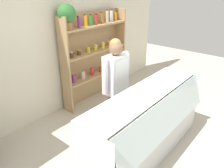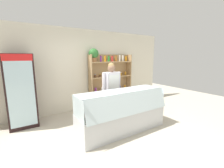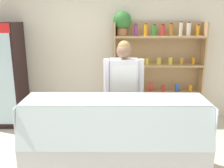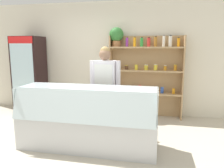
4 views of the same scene
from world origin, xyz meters
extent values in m
plane|color=beige|center=(0.00, 0.00, 0.00)|extent=(12.00, 12.00, 0.00)
cube|color=silver|center=(0.00, 2.07, 1.35)|extent=(6.80, 0.10, 2.70)
cube|color=black|center=(-1.87, 1.64, 0.94)|extent=(0.66, 0.58, 1.88)
cube|color=silver|center=(-1.87, 1.34, 0.94)|extent=(0.58, 0.01, 1.68)
cube|color=red|center=(-1.87, 1.34, 1.79)|extent=(0.62, 0.01, 0.16)
cylinder|color=red|center=(-2.05, 1.41, 0.35)|extent=(0.06, 0.06, 0.20)
cylinder|color=#2D8C38|center=(-1.87, 1.41, 0.36)|extent=(0.05, 0.05, 0.22)
cylinder|color=#3356B2|center=(-1.69, 1.41, 0.35)|extent=(0.06, 0.06, 0.21)
cylinder|color=red|center=(-2.07, 1.41, 0.82)|extent=(0.06, 0.06, 0.16)
cylinder|color=purple|center=(-1.93, 1.41, 0.83)|extent=(0.06, 0.06, 0.18)
cylinder|color=orange|center=(-1.80, 1.41, 0.84)|extent=(0.06, 0.06, 0.19)
cylinder|color=silver|center=(-1.66, 1.41, 0.82)|extent=(0.06, 0.06, 0.16)
cylinder|color=#9E6623|center=(-2.07, 1.41, 1.31)|extent=(0.07, 0.07, 0.15)
cylinder|color=orange|center=(-1.93, 1.41, 1.33)|extent=(0.07, 0.07, 0.18)
cylinder|color=red|center=(-1.80, 1.41, 1.33)|extent=(0.07, 0.07, 0.18)
cylinder|color=purple|center=(-1.66, 1.41, 1.33)|extent=(0.06, 0.06, 0.18)
cube|color=tan|center=(0.98, 1.95, 0.94)|extent=(1.67, 0.02, 1.88)
cube|color=tan|center=(0.16, 1.81, 0.94)|extent=(0.03, 0.28, 1.88)
cube|color=tan|center=(1.80, 1.81, 0.94)|extent=(0.03, 0.28, 1.88)
cube|color=tan|center=(0.98, 1.81, 0.57)|extent=(1.61, 0.28, 0.04)
cube|color=tan|center=(0.98, 1.81, 1.09)|extent=(1.61, 0.28, 0.04)
cube|color=tan|center=(0.98, 1.81, 1.62)|extent=(1.61, 0.28, 0.04)
cylinder|color=#996038|center=(0.30, 1.81, 1.70)|extent=(0.19, 0.19, 0.13)
sphere|color=#2E6C2D|center=(0.30, 1.81, 1.91)|extent=(0.33, 0.33, 0.33)
cylinder|color=purple|center=(0.55, 1.78, 1.74)|extent=(0.06, 0.06, 0.20)
cylinder|color=black|center=(0.55, 1.81, 1.84)|extent=(0.04, 0.04, 0.02)
cylinder|color=orange|center=(0.72, 1.79, 1.74)|extent=(0.06, 0.06, 0.20)
cylinder|color=black|center=(0.72, 1.81, 1.85)|extent=(0.04, 0.04, 0.02)
cylinder|color=#2D8C38|center=(0.88, 1.81, 1.73)|extent=(0.07, 0.07, 0.19)
cylinder|color=black|center=(0.88, 1.81, 1.84)|extent=(0.05, 0.05, 0.02)
cylinder|color=red|center=(1.03, 1.82, 1.73)|extent=(0.08, 0.08, 0.19)
cylinder|color=black|center=(1.03, 1.81, 1.84)|extent=(0.05, 0.05, 0.02)
cylinder|color=#9E6623|center=(1.18, 1.79, 1.74)|extent=(0.07, 0.07, 0.21)
cylinder|color=black|center=(1.18, 1.81, 1.86)|extent=(0.05, 0.05, 0.02)
cylinder|color=silver|center=(1.36, 1.81, 1.76)|extent=(0.06, 0.06, 0.24)
cylinder|color=black|center=(1.36, 1.81, 1.88)|extent=(0.04, 0.04, 0.02)
cylinder|color=silver|center=(1.50, 1.81, 1.75)|extent=(0.08, 0.08, 0.23)
cylinder|color=black|center=(1.50, 1.81, 1.88)|extent=(0.05, 0.05, 0.02)
cylinder|color=orange|center=(1.67, 1.84, 1.73)|extent=(0.06, 0.06, 0.19)
cylinder|color=black|center=(1.67, 1.81, 1.83)|extent=(0.04, 0.04, 0.02)
cylinder|color=brown|center=(0.33, 1.80, 1.16)|extent=(0.08, 0.08, 0.10)
cylinder|color=silver|center=(0.33, 1.81, 1.21)|extent=(0.08, 0.08, 0.01)
cylinder|color=brown|center=(0.53, 1.83, 1.15)|extent=(0.08, 0.08, 0.09)
cylinder|color=gold|center=(0.53, 1.81, 1.20)|extent=(0.08, 0.08, 0.01)
cylinder|color=yellow|center=(0.76, 1.80, 1.17)|extent=(0.07, 0.07, 0.11)
cylinder|color=gold|center=(0.76, 1.81, 1.23)|extent=(0.07, 0.07, 0.01)
cylinder|color=yellow|center=(0.99, 1.82, 1.17)|extent=(0.08, 0.08, 0.11)
cylinder|color=silver|center=(0.99, 1.81, 1.23)|extent=(0.09, 0.09, 0.01)
cylinder|color=yellow|center=(1.20, 1.80, 1.17)|extent=(0.08, 0.08, 0.12)
cylinder|color=silver|center=(1.20, 1.81, 1.24)|extent=(0.08, 0.08, 0.01)
cylinder|color=orange|center=(1.41, 1.80, 1.16)|extent=(0.07, 0.07, 0.10)
cylinder|color=silver|center=(1.41, 1.81, 1.22)|extent=(0.07, 0.07, 0.01)
cylinder|color=orange|center=(1.63, 1.81, 1.17)|extent=(0.06, 0.06, 0.12)
cylinder|color=gold|center=(1.63, 1.81, 1.24)|extent=(0.07, 0.07, 0.01)
cube|color=purple|center=(0.34, 1.81, 0.67)|extent=(0.06, 0.04, 0.17)
cube|color=silver|center=(0.60, 1.81, 0.66)|extent=(0.07, 0.04, 0.15)
cube|color=red|center=(0.85, 1.81, 0.67)|extent=(0.07, 0.04, 0.17)
cube|color=red|center=(1.11, 1.81, 0.64)|extent=(0.06, 0.04, 0.12)
cube|color=#3356B2|center=(1.36, 1.81, 0.65)|extent=(0.07, 0.04, 0.14)
cube|color=orange|center=(1.62, 1.81, 0.64)|extent=(0.06, 0.04, 0.12)
cube|color=silver|center=(0.16, 0.02, 0.28)|extent=(2.23, 0.68, 0.55)
cube|color=white|center=(0.16, 0.02, 0.57)|extent=(2.17, 0.62, 0.03)
cube|color=silver|center=(0.16, -0.30, 0.78)|extent=(2.19, 0.16, 0.47)
cube|color=silver|center=(0.16, 0.07, 1.00)|extent=(2.19, 0.52, 0.01)
cube|color=silver|center=(-0.94, 0.02, 0.78)|extent=(0.01, 0.64, 0.45)
cube|color=silver|center=(1.27, 0.02, 0.78)|extent=(0.01, 0.64, 0.45)
cube|color=tan|center=(-0.78, 0.10, 0.61)|extent=(0.16, 0.13, 0.06)
cube|color=white|center=(-0.78, -0.10, 0.61)|extent=(0.05, 0.03, 0.02)
cube|color=tan|center=(-0.54, 0.10, 0.61)|extent=(0.17, 0.15, 0.04)
cube|color=white|center=(-0.54, -0.10, 0.61)|extent=(0.05, 0.03, 0.02)
cube|color=tan|center=(-0.31, 0.10, 0.61)|extent=(0.16, 0.13, 0.05)
cube|color=white|center=(-0.31, -0.10, 0.61)|extent=(0.05, 0.03, 0.02)
cube|color=beige|center=(-0.07, 0.10, 0.61)|extent=(0.16, 0.12, 0.05)
cube|color=white|center=(-0.07, -0.10, 0.61)|extent=(0.05, 0.03, 0.02)
cube|color=tan|center=(0.16, 0.10, 0.61)|extent=(0.16, 0.13, 0.04)
cube|color=white|center=(0.16, -0.10, 0.61)|extent=(0.05, 0.03, 0.02)
cube|color=beige|center=(0.40, 0.10, 0.61)|extent=(0.16, 0.11, 0.05)
cube|color=white|center=(0.40, -0.10, 0.61)|extent=(0.05, 0.03, 0.02)
cube|color=tan|center=(0.63, 0.10, 0.61)|extent=(0.16, 0.12, 0.05)
cube|color=white|center=(0.63, -0.10, 0.61)|extent=(0.05, 0.03, 0.02)
cube|color=tan|center=(0.86, 0.10, 0.61)|extent=(0.17, 0.13, 0.05)
cube|color=white|center=(0.86, -0.10, 0.61)|extent=(0.05, 0.03, 0.02)
cube|color=tan|center=(1.10, 0.10, 0.61)|extent=(0.17, 0.13, 0.05)
cube|color=white|center=(1.10, -0.10, 0.61)|extent=(0.05, 0.03, 0.02)
cylinder|color=#A35B4C|center=(-0.77, -0.08, 0.66)|extent=(0.19, 0.17, 0.14)
cylinder|color=#C1706B|center=(-0.55, -0.08, 0.66)|extent=(0.21, 0.19, 0.16)
cylinder|color=#C1706B|center=(-0.33, -0.08, 0.65)|extent=(0.17, 0.16, 0.14)
cylinder|color=white|center=(0.72, -0.06, 0.68)|extent=(0.07, 0.07, 0.19)
cylinder|color=white|center=(0.82, -0.06, 0.68)|extent=(0.07, 0.07, 0.19)
cylinder|color=#383D51|center=(0.20, 0.70, 0.38)|extent=(0.13, 0.13, 0.76)
cylinder|color=#383D51|center=(0.38, 0.70, 0.38)|extent=(0.13, 0.13, 0.76)
cube|color=white|center=(0.29, 0.70, 1.07)|extent=(0.39, 0.24, 0.63)
cube|color=white|center=(0.29, 0.58, 0.74)|extent=(0.33, 0.01, 1.17)
cylinder|color=white|center=(0.04, 0.70, 1.11)|extent=(0.09, 0.09, 0.56)
cylinder|color=white|center=(0.54, 0.70, 1.11)|extent=(0.09, 0.09, 0.56)
sphere|color=#8C664C|center=(0.29, 0.70, 1.50)|extent=(0.21, 0.21, 0.21)
sphere|color=#997A47|center=(0.29, 0.71, 1.55)|extent=(0.18, 0.18, 0.18)
camera|label=1|loc=(-2.20, -1.33, 2.38)|focal=35.00mm
camera|label=2|loc=(-1.91, -2.76, 1.80)|focal=24.00mm
camera|label=3|loc=(0.15, -2.81, 1.95)|focal=40.00mm
camera|label=4|loc=(1.24, -3.22, 1.65)|focal=35.00mm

